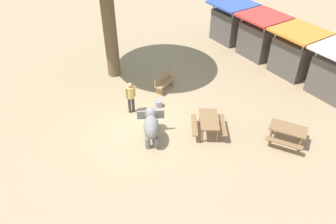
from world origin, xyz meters
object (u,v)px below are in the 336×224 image
object	(u,v)px
market_stall_blue	(231,24)
market_stall_orange	(295,54)
elephant	(151,125)
picnic_table_near	(209,122)
picnic_table_far	(288,131)
wooden_bench	(164,82)
person_handler	(131,95)
market_stall_red	(260,38)
feed_bucket	(159,104)

from	to	relation	value
market_stall_blue	market_stall_orange	xyz separation A→B (m)	(5.20, 0.00, 0.00)
elephant	market_stall_orange	distance (m)	9.58
picnic_table_near	picnic_table_far	bearing A→B (deg)	80.05
picnic_table_near	market_stall_blue	size ratio (longest dim) A/B	0.82
wooden_bench	person_handler	bearing A→B (deg)	-4.03
market_stall_red	market_stall_orange	bearing A→B (deg)	0.00
wooden_bench	market_stall_orange	size ratio (longest dim) A/B	0.57
elephant	wooden_bench	size ratio (longest dim) A/B	1.17
elephant	picnic_table_near	size ratio (longest dim) A/B	0.82
elephant	feed_bucket	size ratio (longest dim) A/B	4.71
picnic_table_near	wooden_bench	bearing A→B (deg)	-149.89
market_stall_orange	elephant	bearing A→B (deg)	-86.96
picnic_table_far	market_stall_red	distance (m)	8.09
person_handler	picnic_table_far	xyz separation A→B (m)	(5.54, 4.45, -0.36)
elephant	market_stall_red	xyz separation A→B (m)	(-3.11, 9.56, 0.36)
person_handler	feed_bucket	size ratio (longest dim) A/B	4.50
picnic_table_far	wooden_bench	bearing A→B (deg)	-12.19
picnic_table_near	feed_bucket	distance (m)	3.02
feed_bucket	picnic_table_far	bearing A→B (deg)	31.23
market_stall_orange	picnic_table_far	bearing A→B (deg)	-51.91
person_handler	market_stall_orange	distance (m)	9.49
picnic_table_far	market_stall_orange	bearing A→B (deg)	-82.36
picnic_table_far	picnic_table_near	bearing A→B (deg)	15.37
wooden_bench	picnic_table_far	world-z (taller)	wooden_bench
person_handler	market_stall_orange	size ratio (longest dim) A/B	0.64
elephant	market_stall_orange	size ratio (longest dim) A/B	0.67
wooden_bench	picnic_table_near	size ratio (longest dim) A/B	0.70
market_stall_orange	picnic_table_near	bearing A→B (deg)	-78.13
elephant	market_stall_orange	world-z (taller)	market_stall_orange
market_stall_red	market_stall_orange	size ratio (longest dim) A/B	1.00
person_handler	wooden_bench	size ratio (longest dim) A/B	1.12
market_stall_blue	wooden_bench	bearing A→B (deg)	-68.70
wooden_bench	market_stall_red	size ratio (longest dim) A/B	0.57
elephant	wooden_bench	bearing A→B (deg)	-11.72
picnic_table_near	market_stall_blue	world-z (taller)	market_stall_blue
elephant	market_stall_blue	bearing A→B (deg)	-29.97
person_handler	elephant	bearing A→B (deg)	1.73
wooden_bench	feed_bucket	distance (m)	1.58
elephant	picnic_table_far	world-z (taller)	elephant
elephant	person_handler	xyz separation A→B (m)	(-2.21, 0.23, 0.17)
elephant	feed_bucket	xyz separation A→B (m)	(-1.87, 1.53, -0.62)
person_handler	picnic_table_near	size ratio (longest dim) A/B	0.78
market_stall_blue	market_stall_orange	bearing A→B (deg)	0.00
market_stall_blue	elephant	bearing A→B (deg)	-59.16
market_stall_red	feed_bucket	size ratio (longest dim) A/B	7.00
person_handler	picnic_table_far	world-z (taller)	person_handler
person_handler	wooden_bench	bearing A→B (deg)	115.75
picnic_table_far	feed_bucket	bearing A→B (deg)	0.78
picnic_table_near	market_stall_orange	world-z (taller)	market_stall_orange
person_handler	market_stall_red	distance (m)	9.38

